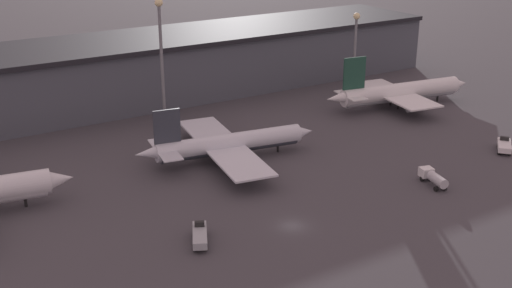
{
  "coord_description": "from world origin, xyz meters",
  "views": [
    {
      "loc": [
        -53.23,
        -74.53,
        48.99
      ],
      "look_at": [
        6.25,
        21.06,
        6.0
      ],
      "focal_mm": 45.0,
      "sensor_mm": 36.0,
      "label": 1
    }
  ],
  "objects_px": {
    "service_vehicle_3": "(504,146)",
    "airplane_1": "(228,144)",
    "service_vehicle_2": "(200,235)",
    "airplane_2": "(399,92)",
    "service_vehicle_1": "(433,177)"
  },
  "relations": [
    {
      "from": "service_vehicle_2",
      "to": "service_vehicle_1",
      "type": "bearing_deg",
      "value": -68.28
    },
    {
      "from": "airplane_1",
      "to": "service_vehicle_1",
      "type": "xyz_separation_m",
      "value": [
        25.85,
        -30.65,
        -1.83
      ]
    },
    {
      "from": "service_vehicle_2",
      "to": "service_vehicle_3",
      "type": "height_order",
      "value": "service_vehicle_2"
    },
    {
      "from": "service_vehicle_1",
      "to": "service_vehicle_2",
      "type": "xyz_separation_m",
      "value": [
        -45.96,
        3.73,
        -0.24
      ]
    },
    {
      "from": "airplane_1",
      "to": "airplane_2",
      "type": "distance_m",
      "value": 54.64
    },
    {
      "from": "service_vehicle_2",
      "to": "airplane_2",
      "type": "bearing_deg",
      "value": -38.47
    },
    {
      "from": "service_vehicle_1",
      "to": "service_vehicle_2",
      "type": "bearing_deg",
      "value": 99.99
    },
    {
      "from": "airplane_1",
      "to": "service_vehicle_2",
      "type": "relative_size",
      "value": 5.1
    },
    {
      "from": "service_vehicle_3",
      "to": "service_vehicle_1",
      "type": "bearing_deg",
      "value": 149.19
    },
    {
      "from": "airplane_1",
      "to": "service_vehicle_2",
      "type": "bearing_deg",
      "value": -117.65
    },
    {
      "from": "service_vehicle_1",
      "to": "service_vehicle_3",
      "type": "distance_m",
      "value": 25.64
    },
    {
      "from": "service_vehicle_3",
      "to": "airplane_2",
      "type": "bearing_deg",
      "value": 44.56
    },
    {
      "from": "airplane_1",
      "to": "service_vehicle_1",
      "type": "height_order",
      "value": "airplane_1"
    },
    {
      "from": "service_vehicle_2",
      "to": "service_vehicle_3",
      "type": "relative_size",
      "value": 1.09
    },
    {
      "from": "service_vehicle_3",
      "to": "airplane_1",
      "type": "bearing_deg",
      "value": 112.22
    }
  ]
}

